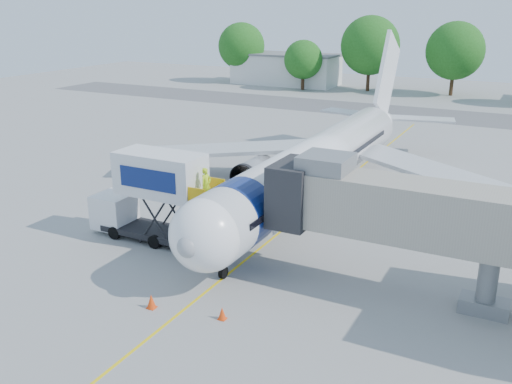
% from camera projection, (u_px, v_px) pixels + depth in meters
% --- Properties ---
extents(ground, '(160.00, 160.00, 0.00)m').
position_uv_depth(ground, '(296.00, 220.00, 37.76)').
color(ground, gray).
rests_on(ground, ground).
extents(guidance_line, '(0.15, 70.00, 0.01)m').
position_uv_depth(guidance_line, '(296.00, 219.00, 37.76)').
color(guidance_line, yellow).
rests_on(guidance_line, ground).
extents(taxiway_strip, '(120.00, 10.00, 0.01)m').
position_uv_depth(taxiway_strip, '(426.00, 114.00, 73.19)').
color(taxiway_strip, '#59595B').
rests_on(taxiway_strip, ground).
extents(aircraft, '(34.17, 37.73, 11.35)m').
position_uv_depth(aircraft, '(320.00, 162.00, 40.31)').
color(aircraft, white).
rests_on(aircraft, ground).
extents(jet_bridge, '(13.90, 3.20, 6.60)m').
position_uv_depth(jet_bridge, '(394.00, 209.00, 27.02)').
color(jet_bridge, gray).
rests_on(jet_bridge, ground).
extents(catering_hiloader, '(8.50, 2.44, 5.50)m').
position_uv_depth(catering_hiloader, '(153.00, 196.00, 33.71)').
color(catering_hiloader, black).
rests_on(catering_hiloader, ground).
extents(safety_cone_a, '(0.38, 0.38, 0.61)m').
position_uv_depth(safety_cone_a, '(222.00, 313.00, 25.79)').
color(safety_cone_a, '#E53C0C').
rests_on(safety_cone_a, ground).
extents(safety_cone_b, '(0.44, 0.44, 0.70)m').
position_uv_depth(safety_cone_b, '(151.00, 302.00, 26.73)').
color(safety_cone_b, '#E53C0C').
rests_on(safety_cone_b, ground).
extents(outbuilding_left, '(18.40, 8.40, 5.30)m').
position_uv_depth(outbuilding_left, '(286.00, 69.00, 99.70)').
color(outbuilding_left, silver).
rests_on(outbuilding_left, ground).
extents(tree_a, '(8.19, 8.19, 10.44)m').
position_uv_depth(tree_a, '(241.00, 46.00, 100.73)').
color(tree_a, '#382314').
rests_on(tree_a, ground).
extents(tree_b, '(6.28, 6.28, 8.01)m').
position_uv_depth(tree_b, '(303.00, 60.00, 92.56)').
color(tree_b, '#382314').
rests_on(tree_b, ground).
extents(tree_c, '(9.30, 9.30, 11.85)m').
position_uv_depth(tree_c, '(370.00, 45.00, 90.37)').
color(tree_c, '#382314').
rests_on(tree_c, ground).
extents(tree_d, '(8.72, 8.72, 11.11)m').
position_uv_depth(tree_d, '(455.00, 51.00, 86.02)').
color(tree_d, '#382314').
rests_on(tree_d, ground).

